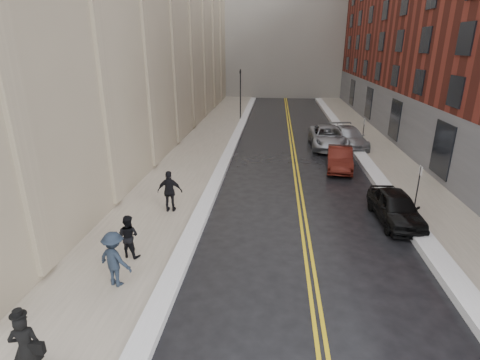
% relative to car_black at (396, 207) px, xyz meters
% --- Properties ---
extents(ground, '(160.00, 160.00, 0.00)m').
position_rel_car_black_xyz_m(ground, '(-6.55, -6.61, -0.70)').
color(ground, black).
rests_on(ground, ground).
extents(sidewalk_left, '(4.00, 64.00, 0.15)m').
position_rel_car_black_xyz_m(sidewalk_left, '(-11.05, 9.39, -0.63)').
color(sidewalk_left, gray).
rests_on(sidewalk_left, ground).
extents(sidewalk_right, '(3.00, 64.00, 0.15)m').
position_rel_car_black_xyz_m(sidewalk_right, '(2.45, 9.39, -0.63)').
color(sidewalk_right, gray).
rests_on(sidewalk_right, ground).
extents(lane_stripe_a, '(0.12, 64.00, 0.01)m').
position_rel_car_black_xyz_m(lane_stripe_a, '(-4.17, 9.39, -0.70)').
color(lane_stripe_a, gold).
rests_on(lane_stripe_a, ground).
extents(lane_stripe_b, '(0.12, 64.00, 0.01)m').
position_rel_car_black_xyz_m(lane_stripe_b, '(-3.93, 9.39, -0.70)').
color(lane_stripe_b, gold).
rests_on(lane_stripe_b, ground).
extents(snow_ridge_left, '(0.70, 60.80, 0.26)m').
position_rel_car_black_xyz_m(snow_ridge_left, '(-8.75, 9.39, -0.57)').
color(snow_ridge_left, white).
rests_on(snow_ridge_left, ground).
extents(snow_ridge_right, '(0.85, 60.80, 0.30)m').
position_rel_car_black_xyz_m(snow_ridge_right, '(0.60, 9.39, -0.55)').
color(snow_ridge_right, white).
rests_on(snow_ridge_right, ground).
extents(traffic_signal, '(0.18, 0.15, 5.20)m').
position_rel_car_black_xyz_m(traffic_signal, '(-9.15, 23.39, 2.38)').
color(traffic_signal, black).
rests_on(traffic_signal, ground).
extents(parking_sign_near, '(0.06, 0.35, 2.23)m').
position_rel_car_black_xyz_m(parking_sign_near, '(1.35, 1.39, 0.65)').
color(parking_sign_near, black).
rests_on(parking_sign_near, ground).
extents(parking_sign_far, '(0.06, 0.35, 2.23)m').
position_rel_car_black_xyz_m(parking_sign_far, '(1.35, 13.39, 0.65)').
color(parking_sign_far, black).
rests_on(parking_sign_far, ground).
extents(car_black, '(1.89, 4.21, 1.41)m').
position_rel_car_black_xyz_m(car_black, '(0.00, 0.00, 0.00)').
color(car_black, black).
rests_on(car_black, ground).
extents(car_maroon, '(1.98, 4.44, 1.42)m').
position_rel_car_black_xyz_m(car_maroon, '(-1.31, 7.51, 0.00)').
color(car_maroon, '#42110B').
rests_on(car_maroon, ground).
extents(car_silver_near, '(2.75, 5.45, 1.52)m').
position_rel_car_black_xyz_m(car_silver_near, '(0.22, 13.22, 0.06)').
color(car_silver_near, '#939599').
rests_on(car_silver_near, ground).
extents(car_silver_far, '(2.69, 5.79, 1.61)m').
position_rel_car_black_xyz_m(car_silver_far, '(-1.35, 13.03, 0.10)').
color(car_silver_far, '#919298').
rests_on(car_silver_far, ground).
extents(pedestrian_main, '(0.77, 0.63, 1.83)m').
position_rel_car_black_xyz_m(pedestrian_main, '(-10.91, -9.68, 0.36)').
color(pedestrian_main, black).
rests_on(pedestrian_main, sidewalk_left).
extents(pedestrian_a, '(0.92, 0.79, 1.64)m').
position_rel_car_black_xyz_m(pedestrian_a, '(-10.65, -4.20, 0.27)').
color(pedestrian_a, black).
rests_on(pedestrian_a, sidewalk_left).
extents(pedestrian_b, '(1.38, 1.09, 1.88)m').
position_rel_car_black_xyz_m(pedestrian_b, '(-10.43, -5.92, 0.39)').
color(pedestrian_b, '#1B2532').
rests_on(pedestrian_b, sidewalk_left).
extents(pedestrian_c, '(1.18, 0.55, 1.96)m').
position_rel_car_black_xyz_m(pedestrian_c, '(-10.22, -0.13, 0.43)').
color(pedestrian_c, black).
rests_on(pedestrian_c, sidewalk_left).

